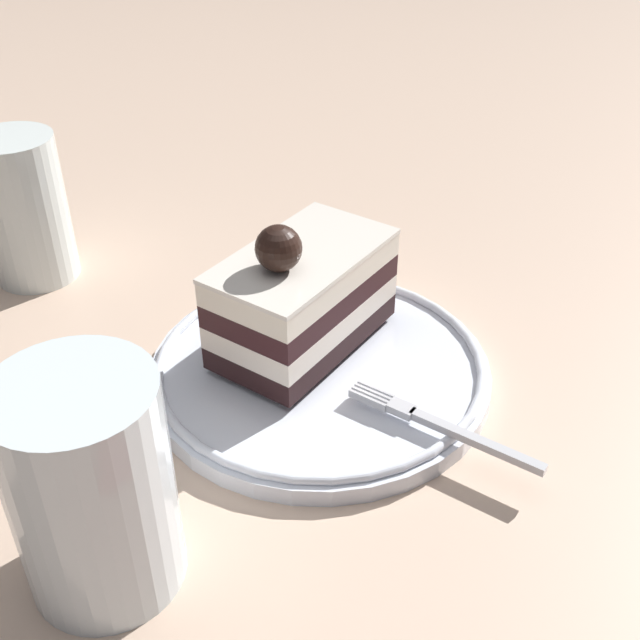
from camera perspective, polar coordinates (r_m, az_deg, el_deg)
ground_plane at (r=0.52m, az=2.57°, el=-3.58°), size 2.40×2.40×0.00m
dessert_plate at (r=0.51m, az=0.00°, el=-3.56°), size 0.22×0.22×0.02m
cake_slice at (r=0.50m, az=-1.31°, el=1.78°), size 0.12×0.14×0.09m
fork at (r=0.46m, az=8.49°, el=-7.47°), size 0.11×0.06×0.00m
drink_glass_near at (r=0.63m, az=-20.51°, el=6.96°), size 0.06×0.06×0.11m
drink_glass_far at (r=0.38m, az=-16.07°, el=-12.26°), size 0.07×0.07×0.12m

